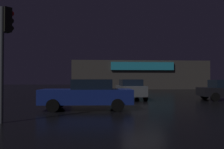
% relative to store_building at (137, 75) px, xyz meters
% --- Properties ---
extents(ground_plane, '(120.00, 120.00, 0.00)m').
position_rel_store_building_xyz_m(ground_plane, '(-4.47, -26.19, -2.22)').
color(ground_plane, black).
extents(store_building, '(21.39, 8.57, 4.44)m').
position_rel_store_building_xyz_m(store_building, '(0.00, 0.00, 0.00)').
color(store_building, '#4C4742').
rests_on(store_building, ground).
extents(traffic_signal_main, '(0.42, 0.42, 4.02)m').
position_rel_store_building_xyz_m(traffic_signal_main, '(-10.52, -31.87, 0.66)').
color(traffic_signal_main, '#595B60').
rests_on(traffic_signal_main, ground).
extents(car_far, '(4.58, 2.13, 1.51)m').
position_rel_store_building_xyz_m(car_far, '(-7.72, -28.37, -1.46)').
color(car_far, navy).
rests_on(car_far, ground).
extents(car_crossing, '(2.02, 4.16, 1.51)m').
position_rel_store_building_xyz_m(car_crossing, '(-4.68, -22.51, -1.46)').
color(car_crossing, slate).
rests_on(car_crossing, ground).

